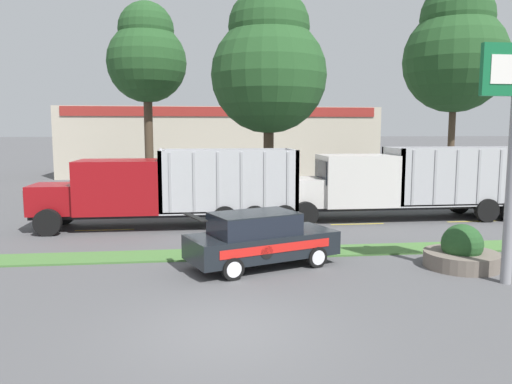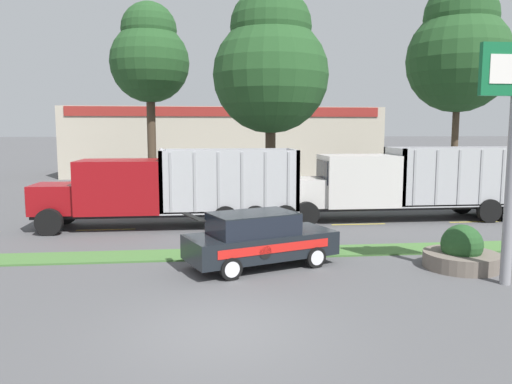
{
  "view_description": "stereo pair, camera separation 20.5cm",
  "coord_description": "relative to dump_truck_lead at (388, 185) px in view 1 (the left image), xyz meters",
  "views": [
    {
      "loc": [
        -0.57,
        -9.85,
        4.11
      ],
      "look_at": [
        1.59,
        7.88,
        1.89
      ],
      "focal_mm": 35.0,
      "sensor_mm": 36.0,
      "label": 1
    },
    {
      "loc": [
        -0.37,
        -9.87,
        4.11
      ],
      "look_at": [
        1.59,
        7.88,
        1.89
      ],
      "focal_mm": 35.0,
      "sensor_mm": 36.0,
      "label": 2
    }
  ],
  "objects": [
    {
      "name": "dump_truck_lead",
      "position": [
        0.0,
        0.0,
        0.0
      ],
      "size": [
        12.37,
        2.68,
        3.31
      ],
      "color": "black",
      "rests_on": "ground_plane"
    },
    {
      "name": "grass_verge",
      "position": [
        -8.22,
        -5.71,
        -1.55
      ],
      "size": [
        120.0,
        1.45,
        0.06
      ],
      "primitive_type": "cube",
      "color": "#477538",
      "rests_on": "ground_plane"
    },
    {
      "name": "centre_line_5",
      "position": [
        -7.16,
        -0.98,
        -1.58
      ],
      "size": [
        2.4,
        0.14,
        0.01
      ],
      "primitive_type": "cube",
      "color": "yellow",
      "rests_on": "ground_plane"
    },
    {
      "name": "dump_truck_mid",
      "position": [
        -10.84,
        -0.7,
        -0.03
      ],
      "size": [
        10.95,
        2.69,
        3.38
      ],
      "color": "black",
      "rests_on": "ground_plane"
    },
    {
      "name": "stone_planter",
      "position": [
        -0.88,
        -8.07,
        -1.14
      ],
      "size": [
        2.21,
        2.21,
        1.32
      ],
      "color": "#6B6056",
      "rests_on": "ground_plane"
    },
    {
      "name": "rally_car",
      "position": [
        -6.89,
        -7.27,
        -0.72
      ],
      "size": [
        4.84,
        3.28,
        1.7
      ],
      "color": "black",
      "rests_on": "ground_plane"
    },
    {
      "name": "tree_behind_right",
      "position": [
        8.32,
        9.99,
        7.75
      ],
      "size": [
        6.79,
        6.79,
        13.75
      ],
      "color": "#473828",
      "rests_on": "ground_plane"
    },
    {
      "name": "centre_line_7",
      "position": [
        3.64,
        -0.98,
        -1.58
      ],
      "size": [
        2.4,
        0.14,
        0.01
      ],
      "primitive_type": "cube",
      "color": "yellow",
      "rests_on": "ground_plane"
    },
    {
      "name": "centre_line_4",
      "position": [
        -12.56,
        -0.98,
        -1.58
      ],
      "size": [
        2.4,
        0.14,
        0.01
      ],
      "primitive_type": "cube",
      "color": "yellow",
      "rests_on": "ground_plane"
    },
    {
      "name": "tree_behind_centre",
      "position": [
        -4.93,
        4.36,
        5.94
      ],
      "size": [
        6.01,
        6.01,
        11.45
      ],
      "color": "#473828",
      "rests_on": "ground_plane"
    },
    {
      "name": "ground_plane",
      "position": [
        -8.22,
        -12.0,
        -1.58
      ],
      "size": [
        600.0,
        600.0,
        0.0
      ],
      "primitive_type": "plane",
      "color": "#515154"
    },
    {
      "name": "store_building_backdrop",
      "position": [
        -6.43,
        26.89,
        1.47
      ],
      "size": [
        27.96,
        12.1,
        6.1
      ],
      "color": "#BCB29E",
      "rests_on": "ground_plane"
    },
    {
      "name": "tree_behind_left",
      "position": [
        -11.74,
        10.96,
        7.2
      ],
      "size": [
        4.99,
        4.99,
        12.08
      ],
      "color": "#473828",
      "rests_on": "ground_plane"
    },
    {
      "name": "centre_line_6",
      "position": [
        -1.76,
        -0.98,
        -1.58
      ],
      "size": [
        2.4,
        0.14,
        0.01
      ],
      "primitive_type": "cube",
      "color": "yellow",
      "rests_on": "ground_plane"
    }
  ]
}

